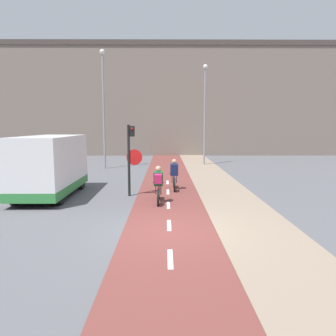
{
  "coord_description": "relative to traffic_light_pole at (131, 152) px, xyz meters",
  "views": [
    {
      "loc": [
        -0.1,
        -9.02,
        2.99
      ],
      "look_at": [
        0.0,
        4.8,
        1.2
      ],
      "focal_mm": 35.0,
      "sensor_mm": 36.0,
      "label": 1
    }
  ],
  "objects": [
    {
      "name": "ground_plane",
      "position": [
        1.57,
        -4.77,
        -1.88
      ],
      "size": [
        120.0,
        120.0,
        0.0
      ],
      "primitive_type": "plane",
      "color": "#5B5B60"
    },
    {
      "name": "bike_lane",
      "position": [
        1.57,
        -4.77,
        -1.87
      ],
      "size": [
        2.65,
        60.0,
        0.02
      ],
      "color": "brown",
      "rests_on": "ground_plane"
    },
    {
      "name": "sidewalk_strip",
      "position": [
        4.1,
        -4.77,
        -1.86
      ],
      "size": [
        2.4,
        60.0,
        0.05
      ],
      "color": "gray",
      "rests_on": "ground_plane"
    },
    {
      "name": "building_row_background",
      "position": [
        1.57,
        21.54,
        3.74
      ],
      "size": [
        60.0,
        5.2,
        11.22
      ],
      "color": "slate",
      "rests_on": "ground_plane"
    },
    {
      "name": "traffic_light_pole",
      "position": [
        0.0,
        0.0,
        0.0
      ],
      "size": [
        0.67,
        0.25,
        3.03
      ],
      "color": "black",
      "rests_on": "ground_plane"
    },
    {
      "name": "street_lamp_far",
      "position": [
        -2.79,
        9.11,
        2.97
      ],
      "size": [
        0.36,
        0.36,
        8.11
      ],
      "color": "gray",
      "rests_on": "ground_plane"
    },
    {
      "name": "street_lamp_sidewalk",
      "position": [
        4.41,
        11.04,
        2.63
      ],
      "size": [
        0.36,
        0.36,
        7.48
      ],
      "color": "gray",
      "rests_on": "ground_plane"
    },
    {
      "name": "cyclist_near",
      "position": [
        1.19,
        -1.33,
        -1.18
      ],
      "size": [
        0.46,
        1.69,
        1.46
      ],
      "color": "black",
      "rests_on": "ground_plane"
    },
    {
      "name": "cyclist_far",
      "position": [
        1.87,
        1.3,
        -1.22
      ],
      "size": [
        0.46,
        1.68,
        1.45
      ],
      "color": "black",
      "rests_on": "ground_plane"
    },
    {
      "name": "van",
      "position": [
        -3.41,
        -0.01,
        -0.62
      ],
      "size": [
        1.97,
        4.83,
        2.56
      ],
      "color": "white",
      "rests_on": "ground_plane"
    }
  ]
}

